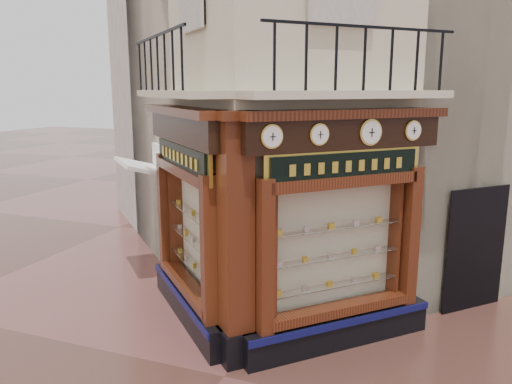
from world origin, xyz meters
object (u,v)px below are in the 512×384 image
at_px(clock_c, 371,132).
at_px(clock_d, 413,130).
at_px(signboard_right, 346,166).
at_px(signboard_left, 182,157).
at_px(corner_pilaster, 236,244).
at_px(clock_a, 272,137).
at_px(clock_b, 319,134).
at_px(awning, 148,277).

xyz_separation_m(clock_c, clock_d, (0.60, 0.60, 0.00)).
height_order(clock_c, signboard_right, clock_c).
bearing_deg(signboard_left, clock_c, -131.91).
height_order(corner_pilaster, clock_a, corner_pilaster).
xyz_separation_m(clock_b, signboard_right, (0.33, 0.48, -0.52)).
bearing_deg(signboard_right, clock_b, -169.07).
relative_size(clock_a, clock_c, 0.84).
xyz_separation_m(clock_d, awning, (-5.74, 0.86, -3.62)).
distance_m(corner_pilaster, clock_a, 1.77).
distance_m(clock_a, clock_c, 1.72).
bearing_deg(signboard_right, signboard_left, 135.00).
xyz_separation_m(clock_c, signboard_right, (-0.33, -0.18, -0.52)).
relative_size(corner_pilaster, clock_c, 9.63).
relative_size(clock_a, signboard_right, 0.17).
relative_size(clock_a, clock_b, 1.06).
xyz_separation_m(clock_b, awning, (-4.48, 2.11, -3.62)).
xyz_separation_m(clock_a, signboard_left, (-2.04, 1.04, -0.52)).
bearing_deg(signboard_right, awning, 116.29).
xyz_separation_m(clock_c, awning, (-5.14, 1.45, -3.62)).
bearing_deg(awning, clock_b, -160.22).
height_order(clock_d, signboard_left, clock_d).
distance_m(clock_c, signboard_right, 0.64).
bearing_deg(awning, signboard_right, -153.71).
distance_m(clock_a, awning, 5.97).
distance_m(clock_c, signboard_left, 3.30).
bearing_deg(clock_b, corner_pilaster, 160.07).
relative_size(clock_b, clock_c, 0.79).
bearing_deg(clock_a, signboard_left, 108.04).
height_order(clock_b, signboard_left, clock_b).
height_order(corner_pilaster, clock_d, corner_pilaster).
height_order(clock_a, awning, clock_a).
relative_size(clock_d, awning, 0.19).
height_order(clock_a, clock_c, clock_c).
bearing_deg(clock_d, clock_b, -180.00).
bearing_deg(awning, clock_d, -143.51).
height_order(clock_b, signboard_right, clock_b).
bearing_deg(corner_pilaster, clock_b, -19.93).
relative_size(clock_d, signboard_left, 0.15).
xyz_separation_m(clock_a, clock_b, (0.56, 0.56, -0.00)).
distance_m(clock_b, signboard_left, 2.69).
relative_size(clock_c, signboard_right, 0.20).
distance_m(clock_a, clock_d, 2.56).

